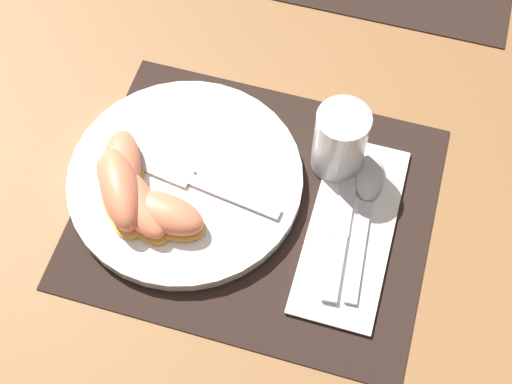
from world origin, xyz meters
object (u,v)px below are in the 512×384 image
at_px(juice_glass, 339,144).
at_px(spoon, 367,196).
at_px(citrus_wedge_0, 121,173).
at_px(citrus_wedge_3, 167,214).
at_px(plate, 186,179).
at_px(citrus_wedge_1, 120,190).
at_px(citrus_wedge_2, 131,197).
at_px(knife, 342,225).
at_px(fork, 196,182).

distance_m(juice_glass, spoon, 0.07).
bearing_deg(citrus_wedge_0, juice_glass, 23.55).
height_order(spoon, citrus_wedge_3, citrus_wedge_3).
distance_m(plate, citrus_wedge_1, 0.08).
bearing_deg(citrus_wedge_1, citrus_wedge_2, -10.41).
xyz_separation_m(knife, spoon, (0.02, 0.04, 0.00)).
height_order(spoon, citrus_wedge_2, citrus_wedge_2).
distance_m(citrus_wedge_1, citrus_wedge_3, 0.06).
bearing_deg(fork, knife, -0.60).
relative_size(juice_glass, citrus_wedge_0, 0.74).
distance_m(juice_glass, knife, 0.10).
bearing_deg(citrus_wedge_3, fork, 73.69).
bearing_deg(citrus_wedge_3, plate, 90.29).
relative_size(citrus_wedge_2, citrus_wedge_3, 1.38).
bearing_deg(knife, citrus_wedge_0, -176.26).
xyz_separation_m(citrus_wedge_0, citrus_wedge_1, (0.01, -0.02, 0.00)).
relative_size(juice_glass, citrus_wedge_3, 0.95).
bearing_deg(citrus_wedge_3, citrus_wedge_0, 152.34).
bearing_deg(juice_glass, spoon, -41.66).
distance_m(fork, citrus_wedge_0, 0.09).
bearing_deg(juice_glass, citrus_wedge_1, -150.58).
relative_size(juice_glass, fork, 0.51).
bearing_deg(knife, citrus_wedge_1, -170.60).
relative_size(spoon, citrus_wedge_1, 1.61).
height_order(citrus_wedge_1, citrus_wedge_3, citrus_wedge_1).
relative_size(plate, juice_glass, 2.96).
bearing_deg(spoon, knife, -113.85).
xyz_separation_m(knife, citrus_wedge_2, (-0.24, -0.04, 0.02)).
xyz_separation_m(spoon, citrus_wedge_3, (-0.21, -0.10, 0.02)).
distance_m(spoon, citrus_wedge_1, 0.29).
bearing_deg(juice_glass, citrus_wedge_3, -140.17).
bearing_deg(citrus_wedge_3, juice_glass, 39.83).
distance_m(citrus_wedge_0, citrus_wedge_3, 0.08).
xyz_separation_m(spoon, citrus_wedge_2, (-0.26, -0.09, 0.02)).
xyz_separation_m(spoon, citrus_wedge_1, (-0.27, -0.09, 0.03)).
distance_m(citrus_wedge_1, citrus_wedge_2, 0.01).
xyz_separation_m(citrus_wedge_1, citrus_wedge_3, (0.06, -0.01, -0.01)).
height_order(citrus_wedge_2, citrus_wedge_3, same).
distance_m(juice_glass, citrus_wedge_1, 0.26).
bearing_deg(fork, spoon, 12.34).
height_order(fork, citrus_wedge_0, citrus_wedge_0).
bearing_deg(citrus_wedge_3, citrus_wedge_1, 168.80).
relative_size(knife, spoon, 1.03).
height_order(knife, fork, fork).
height_order(plate, citrus_wedge_2, citrus_wedge_2).
xyz_separation_m(knife, citrus_wedge_3, (-0.19, -0.05, 0.02)).
height_order(knife, citrus_wedge_1, citrus_wedge_1).
relative_size(juice_glass, spoon, 0.48).
xyz_separation_m(juice_glass, citrus_wedge_0, (-0.24, -0.10, -0.01)).
bearing_deg(fork, juice_glass, 29.10).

